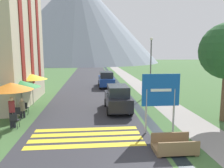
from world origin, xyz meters
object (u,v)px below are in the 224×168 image
(cafe_umbrella_front_orange, at_px, (11,86))
(cafe_chair_near_right, at_px, (18,112))
(road_sign, at_px, (161,95))
(cafe_chair_nearest, at_px, (14,120))
(person_seated_near, at_px, (22,107))
(cafe_chair_middle, at_px, (25,107))
(streetlamp, at_px, (151,61))
(parked_car_far, at_px, (106,79))
(cafe_umbrella_rear_yellow, at_px, (32,77))
(cafe_umbrella_middle_green, at_px, (21,84))
(parked_car_near, at_px, (118,98))
(footbridge, at_px, (174,147))
(person_standing_terrace, at_px, (12,110))

(cafe_umbrella_front_orange, bearing_deg, cafe_chair_near_right, 94.12)
(road_sign, relative_size, cafe_umbrella_front_orange, 1.24)
(cafe_chair_nearest, relative_size, person_seated_near, 0.68)
(cafe_chair_nearest, relative_size, cafe_chair_middle, 1.00)
(cafe_umbrella_front_orange, bearing_deg, cafe_chair_nearest, -65.81)
(road_sign, height_order, cafe_umbrella_front_orange, road_sign)
(person_seated_near, distance_m, streetlamp, 12.34)
(parked_car_far, bearing_deg, cafe_chair_near_right, -117.00)
(cafe_umbrella_rear_yellow, bearing_deg, cafe_chair_middle, -87.24)
(road_sign, height_order, cafe_umbrella_middle_green, road_sign)
(cafe_chair_near_right, relative_size, cafe_umbrella_front_orange, 0.34)
(parked_car_near, distance_m, cafe_umbrella_front_orange, 6.88)
(footbridge, relative_size, cafe_umbrella_rear_yellow, 0.70)
(cafe_umbrella_middle_green, relative_size, streetlamp, 0.46)
(cafe_umbrella_rear_yellow, bearing_deg, person_seated_near, -86.76)
(person_standing_terrace, height_order, person_seated_near, person_standing_terrace)
(cafe_chair_middle, distance_m, person_standing_terrace, 2.52)
(parked_car_far, height_order, cafe_chair_middle, parked_car_far)
(footbridge, distance_m, person_standing_terrace, 8.60)
(person_standing_terrace, bearing_deg, person_seated_near, 90.84)
(cafe_chair_near_right, height_order, cafe_umbrella_front_orange, cafe_umbrella_front_orange)
(footbridge, height_order, streetlamp, streetlamp)
(road_sign, xyz_separation_m, person_standing_terrace, (-7.82, 1.45, -1.00))
(footbridge, distance_m, cafe_chair_near_right, 9.30)
(road_sign, distance_m, cafe_chair_near_right, 8.54)
(cafe_chair_middle, xyz_separation_m, person_standing_terrace, (0.09, -2.47, 0.48))
(footbridge, distance_m, cafe_chair_nearest, 8.36)
(cafe_umbrella_front_orange, height_order, person_seated_near, cafe_umbrella_front_orange)
(footbridge, height_order, cafe_chair_middle, cafe_chair_middle)
(parked_car_near, height_order, streetlamp, streetlamp)
(road_sign, bearing_deg, cafe_umbrella_front_orange, 167.41)
(road_sign, xyz_separation_m, cafe_umbrella_front_orange, (-7.89, 1.76, 0.26))
(footbridge, xyz_separation_m, cafe_umbrella_front_orange, (-7.83, 3.95, 2.03))
(person_standing_terrace, xyz_separation_m, streetlamp, (10.01, 8.55, 2.23))
(person_seated_near, bearing_deg, road_sign, -22.65)
(cafe_chair_nearest, xyz_separation_m, cafe_chair_middle, (-0.23, 2.65, 0.00))
(cafe_chair_middle, bearing_deg, streetlamp, 17.96)
(cafe_umbrella_rear_yellow, bearing_deg, cafe_umbrella_front_orange, -88.37)
(cafe_chair_middle, bearing_deg, cafe_chair_nearest, -98.14)
(road_sign, xyz_separation_m, cafe_chair_near_right, (-7.96, 2.71, -1.48))
(parked_car_near, relative_size, parked_car_far, 0.87)
(cafe_chair_middle, bearing_deg, cafe_umbrella_rear_yellow, 79.69)
(footbridge, distance_m, cafe_chair_middle, 9.94)
(cafe_chair_middle, distance_m, person_seated_near, 0.68)
(parked_car_near, distance_m, cafe_umbrella_rear_yellow, 6.86)
(parked_car_near, xyz_separation_m, cafe_chair_middle, (-6.24, -0.44, -0.39))
(cafe_chair_near_right, bearing_deg, road_sign, -23.31)
(footbridge, distance_m, cafe_umbrella_front_orange, 9.00)
(cafe_chair_middle, relative_size, cafe_chair_near_right, 1.00)
(streetlamp, bearing_deg, cafe_chair_near_right, -144.32)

